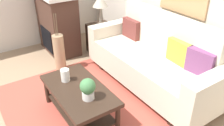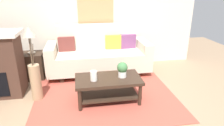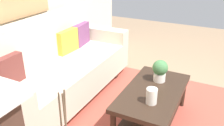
% 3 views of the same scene
% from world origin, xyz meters
% --- Properties ---
extents(ground_plane, '(8.93, 8.93, 0.00)m').
position_xyz_m(ground_plane, '(0.00, 0.00, 0.00)').
color(ground_plane, '#9E7F60').
extents(wall_back, '(4.93, 0.10, 2.70)m').
position_xyz_m(wall_back, '(0.00, 2.19, 1.35)').
color(wall_back, beige).
rests_on(wall_back, ground_plane).
extents(area_rug, '(2.49, 1.92, 0.01)m').
position_xyz_m(area_rug, '(0.00, 0.50, 0.01)').
color(area_rug, '#B24C3D').
rests_on(area_rug, ground_plane).
extents(couch, '(2.23, 0.84, 1.08)m').
position_xyz_m(couch, '(0.01, 1.65, 0.43)').
color(couch, beige).
rests_on(couch, ground_plane).
extents(throw_pillow_maroon, '(0.36, 0.12, 0.32)m').
position_xyz_m(throw_pillow_maroon, '(-0.69, 1.78, 0.68)').
color(throw_pillow_maroon, brown).
rests_on(throw_pillow_maroon, couch).
extents(throw_pillow_mustard, '(0.37, 0.14, 0.32)m').
position_xyz_m(throw_pillow_mustard, '(0.36, 1.78, 0.68)').
color(throw_pillow_mustard, gold).
rests_on(throw_pillow_mustard, couch).
extents(throw_pillow_plum, '(0.37, 0.16, 0.32)m').
position_xyz_m(throw_pillow_plum, '(0.70, 1.78, 0.68)').
color(throw_pillow_plum, '#7A4270').
rests_on(throw_pillow_plum, couch).
extents(coffee_table, '(1.10, 0.60, 0.43)m').
position_xyz_m(coffee_table, '(0.03, 0.40, 0.31)').
color(coffee_table, '#332319').
rests_on(coffee_table, ground_plane).
extents(tabletop_vase, '(0.11, 0.11, 0.16)m').
position_xyz_m(tabletop_vase, '(-0.22, 0.34, 0.51)').
color(tabletop_vase, white).
rests_on(tabletop_vase, coffee_table).
extents(potted_plant_tabletop, '(0.18, 0.18, 0.26)m').
position_xyz_m(potted_plant_tabletop, '(0.27, 0.41, 0.57)').
color(potted_plant_tabletop, white).
rests_on(potted_plant_tabletop, coffee_table).
extents(side_table, '(0.44, 0.44, 0.56)m').
position_xyz_m(side_table, '(-1.41, 1.61, 0.28)').
color(side_table, '#332319').
rests_on(side_table, ground_plane).
extents(table_lamp, '(0.28, 0.28, 0.57)m').
position_xyz_m(table_lamp, '(-1.41, 1.61, 0.99)').
color(table_lamp, gray).
rests_on(table_lamp, side_table).
extents(floor_vase, '(0.18, 0.18, 0.64)m').
position_xyz_m(floor_vase, '(-1.19, 0.66, 0.32)').
color(floor_vase, tan).
rests_on(floor_vase, ground_plane).
extents(floor_vase_branch_a, '(0.05, 0.02, 0.36)m').
position_xyz_m(floor_vase_branch_a, '(-1.17, 0.66, 0.82)').
color(floor_vase_branch_a, brown).
rests_on(floor_vase_branch_a, floor_vase).
extents(floor_vase_branch_b, '(0.02, 0.01, 0.36)m').
position_xyz_m(floor_vase_branch_b, '(-1.20, 0.67, 0.82)').
color(floor_vase_branch_b, brown).
rests_on(floor_vase_branch_b, floor_vase).
extents(floor_vase_branch_c, '(0.02, 0.02, 0.36)m').
position_xyz_m(floor_vase_branch_c, '(-1.20, 0.64, 0.82)').
color(floor_vase_branch_c, brown).
rests_on(floor_vase_branch_c, floor_vase).
extents(framed_painting, '(0.83, 0.03, 0.74)m').
position_xyz_m(framed_painting, '(0.01, 2.12, 1.44)').
color(framed_painting, tan).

